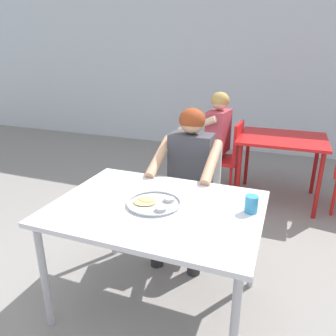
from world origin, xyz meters
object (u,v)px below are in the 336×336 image
at_px(thali_tray, 154,203).
at_px(drinking_cup, 251,204).
at_px(table_background_red, 282,145).
at_px(chair_foreground, 194,185).
at_px(chair_red_left, 228,154).
at_px(table_foreground, 157,215).
at_px(diner_foreground, 188,171).
at_px(patron_background, 211,133).

height_order(thali_tray, drinking_cup, drinking_cup).
relative_size(drinking_cup, table_background_red, 0.11).
height_order(chair_foreground, chair_red_left, chair_red_left).
xyz_separation_m(table_foreground, diner_foreground, (-0.02, 0.69, 0.04)).
height_order(drinking_cup, table_background_red, drinking_cup).
xyz_separation_m(thali_tray, patron_background, (-0.13, 1.98, -0.04)).
relative_size(thali_tray, chair_foreground, 0.39).
relative_size(table_background_red, patron_background, 0.76).
bearing_deg(table_background_red, table_foreground, -107.98).
relative_size(chair_foreground, chair_red_left, 0.99).
height_order(drinking_cup, patron_background, patron_background).
relative_size(drinking_cup, patron_background, 0.09).
xyz_separation_m(chair_foreground, diner_foreground, (0.00, -0.22, 0.22)).
distance_m(thali_tray, patron_background, 1.98).
bearing_deg(thali_tray, chair_foreground, 90.39).
bearing_deg(diner_foreground, thali_tray, -89.82).
bearing_deg(chair_foreground, drinking_cup, -54.78).
xyz_separation_m(diner_foreground, table_background_red, (0.66, 1.28, -0.07)).
bearing_deg(table_background_red, diner_foreground, -117.35).
bearing_deg(drinking_cup, patron_background, 110.30).
xyz_separation_m(thali_tray, drinking_cup, (0.56, 0.11, 0.04)).
bearing_deg(table_background_red, chair_red_left, -175.81).
bearing_deg(diner_foreground, table_foreground, -88.15).
xyz_separation_m(drinking_cup, chair_red_left, (-0.46, 1.81, -0.30)).
distance_m(drinking_cup, table_background_red, 1.86).
bearing_deg(table_foreground, drinking_cup, 12.19).
relative_size(drinking_cup, chair_foreground, 0.12).
xyz_separation_m(drinking_cup, table_background_red, (0.10, 1.85, -0.15)).
bearing_deg(patron_background, table_foreground, -85.55).
height_order(table_foreground, thali_tray, thali_tray).
height_order(table_background_red, patron_background, patron_background).
relative_size(table_foreground, patron_background, 1.05).
height_order(thali_tray, chair_red_left, chair_red_left).
bearing_deg(table_foreground, chair_foreground, 91.66).
bearing_deg(table_background_red, chair_foreground, -122.19).
xyz_separation_m(thali_tray, chair_red_left, (0.10, 1.92, -0.26)).
xyz_separation_m(chair_foreground, table_background_red, (0.67, 1.06, 0.15)).
relative_size(table_foreground, chair_red_left, 1.44).
relative_size(thali_tray, drinking_cup, 3.29).
bearing_deg(chair_foreground, chair_red_left, 84.20).
distance_m(table_foreground, patron_background, 1.99).
xyz_separation_m(drinking_cup, diner_foreground, (-0.56, 0.57, -0.08)).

